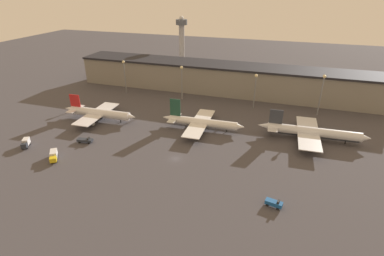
{
  "coord_description": "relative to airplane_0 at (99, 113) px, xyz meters",
  "views": [
    {
      "loc": [
        39.21,
        -98.38,
        65.7
      ],
      "look_at": [
        1.27,
        18.02,
        6.0
      ],
      "focal_mm": 28.0,
      "sensor_mm": 36.0,
      "label": 1
    }
  ],
  "objects": [
    {
      "name": "terminal_building",
      "position": [
        52.16,
        64.31,
        5.62
      ],
      "size": [
        196.99,
        23.27,
        18.61
      ],
      "color": "gray",
      "rests_on": "ground"
    },
    {
      "name": "ground",
      "position": [
        52.16,
        -24.14,
        -3.73
      ],
      "size": [
        600.0,
        600.0,
        0.0
      ],
      "primitive_type": "plane",
      "color": "#423F44"
    },
    {
      "name": "service_vehicle_3",
      "position": [
        8.08,
        -23.83,
        -2.51
      ],
      "size": [
        7.33,
        3.57,
        2.59
      ],
      "rotation": [
        0.0,
        0.0,
        0.17
      ],
      "color": "#282D38",
      "rests_on": "ground"
    },
    {
      "name": "lamp_post_3",
      "position": [
        110.0,
        42.91,
        10.85
      ],
      "size": [
        1.8,
        1.8,
        22.62
      ],
      "color": "slate",
      "rests_on": "ground"
    },
    {
      "name": "airplane_2",
      "position": [
        105.75,
        10.83,
        0.11
      ],
      "size": [
        49.41,
        35.77,
        13.11
      ],
      "rotation": [
        0.0,
        0.0,
        0.03
      ],
      "color": "silver",
      "rests_on": "ground"
    },
    {
      "name": "service_vehicle_0",
      "position": [
        -14.58,
        -35.08,
        -1.83
      ],
      "size": [
        5.07,
        6.53,
        3.44
      ],
      "rotation": [
        0.0,
        0.0,
        -1.05
      ],
      "color": "#282D38",
      "rests_on": "ground"
    },
    {
      "name": "lamp_post_2",
      "position": [
        75.11,
        42.91,
        9.3
      ],
      "size": [
        1.8,
        1.8,
        19.87
      ],
      "color": "slate",
      "rests_on": "ground"
    },
    {
      "name": "control_tower",
      "position": [
        6.09,
        112.2,
        20.81
      ],
      "size": [
        9.0,
        9.0,
        42.19
      ],
      "color": "#99999E",
      "rests_on": "ground"
    },
    {
      "name": "airplane_0",
      "position": [
        0.0,
        0.0,
        0.0
      ],
      "size": [
        42.19,
        31.82,
        12.71
      ],
      "rotation": [
        0.0,
        0.0,
        0.03
      ],
      "color": "silver",
      "rests_on": "ground"
    },
    {
      "name": "lamp_post_0",
      "position": [
        -8.18,
        42.91,
        10.14
      ],
      "size": [
        1.8,
        1.8,
        21.35
      ],
      "color": "slate",
      "rests_on": "ground"
    },
    {
      "name": "service_vehicle_1",
      "position": [
        92.98,
        -41.67,
        -2.37
      ],
      "size": [
        5.82,
        3.31,
        2.88
      ],
      "rotation": [
        0.0,
        0.0,
        -0.21
      ],
      "color": "#195199",
      "rests_on": "ground"
    },
    {
      "name": "lamp_post_1",
      "position": [
        30.9,
        42.91,
        9.92
      ],
      "size": [
        1.8,
        1.8,
        20.96
      ],
      "color": "slate",
      "rests_on": "ground"
    },
    {
      "name": "service_vehicle_2",
      "position": [
        4.56,
        -39.88,
        -1.93
      ],
      "size": [
        6.82,
        7.91,
        3.19
      ],
      "rotation": [
        0.0,
        0.0,
        -0.93
      ],
      "color": "gold",
      "rests_on": "ground"
    },
    {
      "name": "airplane_1",
      "position": [
        54.49,
        6.27,
        -0.28
      ],
      "size": [
        41.76,
        34.39,
        14.33
      ],
      "rotation": [
        0.0,
        0.0,
        0.03
      ],
      "color": "white",
      "rests_on": "ground"
    }
  ]
}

